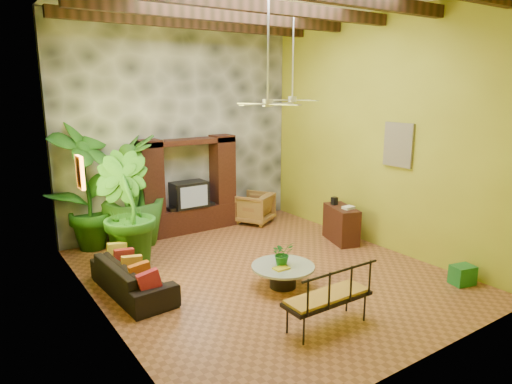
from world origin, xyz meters
TOP-DOWN VIEW (x-y plane):
  - ground at (0.00, 0.00)m, footprint 7.00×7.00m
  - back_wall at (0.00, 3.50)m, footprint 6.00×0.02m
  - left_wall at (-3.00, 0.00)m, footprint 0.02×7.00m
  - right_wall at (3.00, 0.00)m, footprint 0.02×7.00m
  - stone_accent_wall at (0.00, 3.44)m, footprint 5.98×0.10m
  - ceiling_beams at (0.00, 0.00)m, footprint 5.95×5.36m
  - entertainment_center at (0.00, 3.14)m, footprint 2.40×0.55m
  - ceiling_fan_front at (-0.20, -0.40)m, footprint 1.28×1.28m
  - ceiling_fan_back at (1.60, 1.20)m, footprint 1.28×1.28m
  - wall_art_mask at (-2.96, 1.00)m, footprint 0.06×0.32m
  - wall_art_painting at (2.96, -0.60)m, footprint 0.06×0.70m
  - sofa at (-2.36, 0.53)m, footprint 0.90×2.03m
  - wicker_armchair at (1.69, 2.81)m, footprint 1.16×1.17m
  - tall_plant_a at (-2.37, 3.15)m, footprint 1.83×1.64m
  - tall_plant_b at (-2.02, 1.77)m, footprint 1.43×1.55m
  - tall_plant_c at (-1.43, 2.99)m, footprint 1.41×1.41m
  - coffee_table at (-0.08, -0.72)m, footprint 1.11×1.11m
  - centerpiece_plant at (-0.07, -0.69)m, footprint 0.42×0.37m
  - yellow_tray at (-0.21, -0.84)m, footprint 0.26×0.19m
  - iron_bench at (-0.40, -2.26)m, footprint 1.40×0.51m
  - side_console at (2.50, 0.47)m, footprint 0.75×1.11m
  - green_bin at (2.65, -2.45)m, footprint 0.46×0.38m

SIDE VIEW (x-z plane):
  - ground at x=0.00m, z-range 0.00..0.00m
  - green_bin at x=2.65m, z-range 0.00..0.35m
  - coffee_table at x=-0.08m, z-range 0.06..0.46m
  - sofa at x=-2.36m, z-range 0.00..0.58m
  - wicker_armchair at x=1.69m, z-range 0.00..0.79m
  - side_console at x=2.50m, z-range 0.00..0.81m
  - yellow_tray at x=-0.21m, z-range 0.40..0.43m
  - iron_bench at x=-0.40m, z-range 0.26..0.83m
  - centerpiece_plant at x=-0.07m, z-range 0.40..0.83m
  - entertainment_center at x=0.00m, z-range -0.18..2.12m
  - tall_plant_b at x=-2.02m, z-range 0.00..2.26m
  - tall_plant_c at x=-1.43m, z-range 0.00..2.45m
  - tall_plant_a at x=-2.37m, z-range 0.00..2.88m
  - wall_art_mask at x=-2.96m, z-range 1.83..2.38m
  - wall_art_painting at x=2.96m, z-range 1.85..2.75m
  - back_wall at x=0.00m, z-range 0.00..5.00m
  - left_wall at x=-3.00m, z-range 0.00..5.00m
  - right_wall at x=3.00m, z-range 0.00..5.00m
  - stone_accent_wall at x=0.00m, z-range 0.01..4.99m
  - ceiling_fan_front at x=-0.20m, z-range 2.47..4.33m
  - ceiling_fan_back at x=1.60m, z-range 2.47..4.33m
  - ceiling_beams at x=0.00m, z-range 4.67..4.89m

